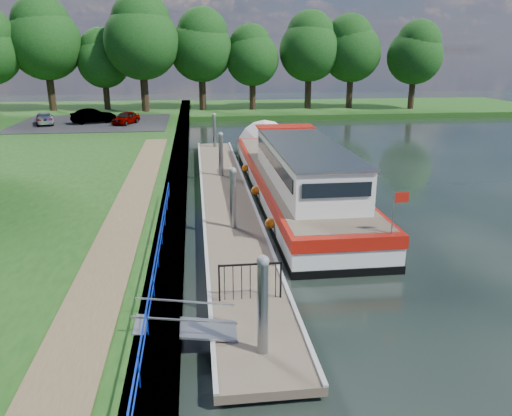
{
  "coord_description": "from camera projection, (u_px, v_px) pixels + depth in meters",
  "views": [
    {
      "loc": [
        -1.43,
        -10.89,
        7.41
      ],
      "look_at": [
        0.86,
        7.87,
        1.4
      ],
      "focal_mm": 35.0,
      "sensor_mm": 36.0,
      "label": 1
    }
  ],
  "objects": [
    {
      "name": "footpath",
      "position": [
        122.0,
        227.0,
        19.53
      ],
      "size": [
        1.6,
        40.0,
        0.05
      ],
      "primitive_type": "cube",
      "color": "brown",
      "rests_on": "riverbank"
    },
    {
      "name": "ground",
      "position": [
        260.0,
        354.0,
        12.71
      ],
      "size": [
        160.0,
        160.0,
        0.0
      ],
      "primitive_type": "plane",
      "color": "black",
      "rests_on": "ground"
    },
    {
      "name": "mooring_piles",
      "position": [
        226.0,
        180.0,
        24.62
      ],
      "size": [
        0.3,
        27.3,
        3.55
      ],
      "color": "gray",
      "rests_on": "ground"
    },
    {
      "name": "carpark",
      "position": [
        93.0,
        123.0,
        47.14
      ],
      "size": [
        14.0,
        12.0,
        0.06
      ],
      "primitive_type": "cube",
      "color": "black",
      "rests_on": "riverbank"
    },
    {
      "name": "blue_fence",
      "position": [
        155.0,
        264.0,
        14.83
      ],
      "size": [
        0.04,
        18.04,
        0.72
      ],
      "color": "#0C2DBF",
      "rests_on": "riverbank"
    },
    {
      "name": "pontoon",
      "position": [
        226.0,
        201.0,
        24.95
      ],
      "size": [
        2.5,
        30.0,
        0.56
      ],
      "color": "brown",
      "rests_on": "ground"
    },
    {
      "name": "far_bank",
      "position": [
        301.0,
        109.0,
        63.2
      ],
      "size": [
        60.0,
        18.0,
        0.6
      ],
      "primitive_type": "cube",
      "color": "#194012",
      "rests_on": "ground"
    },
    {
      "name": "gate_panel",
      "position": [
        250.0,
        276.0,
        14.44
      ],
      "size": [
        1.85,
        0.05,
        1.15
      ],
      "color": "black",
      "rests_on": "ground"
    },
    {
      "name": "bank_edge",
      "position": [
        176.0,
        188.0,
        26.49
      ],
      "size": [
        1.1,
        90.0,
        0.78
      ],
      "primitive_type": "cube",
      "color": "#473D2D",
      "rests_on": "ground"
    },
    {
      "name": "horizon_trees",
      "position": [
        190.0,
        45.0,
        56.17
      ],
      "size": [
        54.38,
        10.03,
        12.87
      ],
      "color": "#332316",
      "rests_on": "ground"
    },
    {
      "name": "barge",
      "position": [
        292.0,
        174.0,
        26.52
      ],
      "size": [
        4.36,
        21.15,
        4.78
      ],
      "color": "black",
      "rests_on": "ground"
    },
    {
      "name": "car_c",
      "position": [
        44.0,
        118.0,
        45.85
      ],
      "size": [
        2.59,
        4.08,
        1.1
      ],
      "primitive_type": "imported",
      "rotation": [
        0.0,
        0.0,
        3.44
      ],
      "color": "#999999",
      "rests_on": "carpark"
    },
    {
      "name": "gangway",
      "position": [
        186.0,
        327.0,
        12.78
      ],
      "size": [
        2.58,
        1.0,
        0.92
      ],
      "color": "#A5A8AD",
      "rests_on": "ground"
    },
    {
      "name": "car_a",
      "position": [
        126.0,
        118.0,
        46.1
      ],
      "size": [
        2.55,
        3.63,
        1.15
      ],
      "primitive_type": "imported",
      "rotation": [
        0.0,
        0.0,
        -0.39
      ],
      "color": "#999999",
      "rests_on": "carpark"
    },
    {
      "name": "car_b",
      "position": [
        93.0,
        116.0,
        46.6
      ],
      "size": [
        4.26,
        2.74,
        1.33
      ],
      "primitive_type": "imported",
      "rotation": [
        0.0,
        0.0,
        1.93
      ],
      "color": "#999999",
      "rests_on": "carpark"
    }
  ]
}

